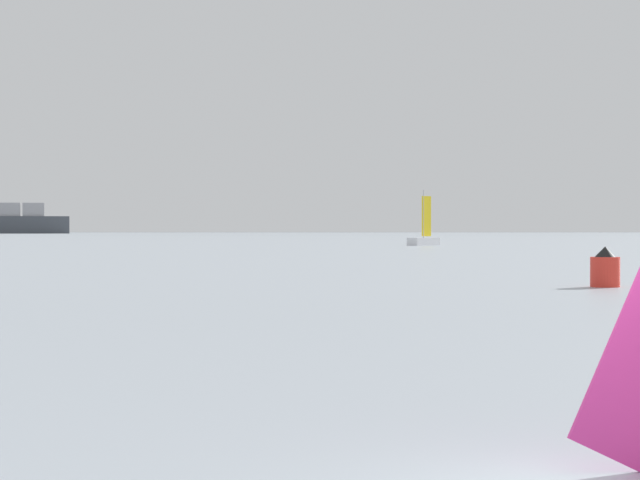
% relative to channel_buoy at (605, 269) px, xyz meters
% --- Properties ---
extents(distant_headland, '(1172.13, 646.26, 48.74)m').
position_rel_channel_buoy_xyz_m(distant_headland, '(383.05, 1214.74, 23.52)').
color(distant_headland, '#60665B').
rests_on(distant_headland, ground_plane).
extents(channel_buoy, '(1.38, 1.38, 1.91)m').
position_rel_channel_buoy_xyz_m(channel_buoy, '(0.00, 0.00, 0.00)').
color(channel_buoy, red).
rests_on(channel_buoy, ground_plane).
extents(small_sailboat, '(6.16, 5.39, 9.13)m').
position_rel_channel_buoy_xyz_m(small_sailboat, '(30.12, 142.75, 0.13)').
color(small_sailboat, white).
rests_on(small_sailboat, ground_plane).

